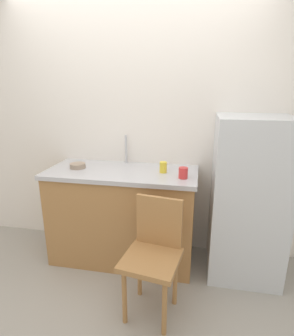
# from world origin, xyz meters

# --- Properties ---
(ground_plane) EXTENTS (8.00, 8.00, 0.00)m
(ground_plane) POSITION_xyz_m (0.00, 0.00, 0.00)
(ground_plane) COLOR #9E998E
(back_wall) EXTENTS (4.80, 0.10, 2.63)m
(back_wall) POSITION_xyz_m (0.00, 1.00, 1.31)
(back_wall) COLOR white
(back_wall) RESTS_ON ground_plane
(cabinet_base) EXTENTS (1.37, 0.60, 0.89)m
(cabinet_base) POSITION_xyz_m (-0.06, 0.65, 0.44)
(cabinet_base) COLOR #A87542
(cabinet_base) RESTS_ON ground_plane
(countertop) EXTENTS (1.41, 0.64, 0.04)m
(countertop) POSITION_xyz_m (-0.06, 0.65, 0.91)
(countertop) COLOR #B7B7BC
(countertop) RESTS_ON cabinet_base
(faucet) EXTENTS (0.02, 0.02, 0.29)m
(faucet) POSITION_xyz_m (-0.08, 0.90, 1.07)
(faucet) COLOR #B7B7BC
(faucet) RESTS_ON countertop
(refrigerator) EXTENTS (0.62, 0.59, 1.45)m
(refrigerator) POSITION_xyz_m (1.09, 0.65, 0.73)
(refrigerator) COLOR silver
(refrigerator) RESTS_ON ground_plane
(chair) EXTENTS (0.46, 0.46, 0.89)m
(chair) POSITION_xyz_m (0.35, 0.04, 0.50)
(chair) COLOR #A87542
(chair) RESTS_ON ground_plane
(terracotta_bowl) EXTENTS (0.15, 0.15, 0.05)m
(terracotta_bowl) POSITION_xyz_m (-0.50, 0.64, 0.95)
(terracotta_bowl) COLOR gray
(terracotta_bowl) RESTS_ON countertop
(cup_red) EXTENTS (0.08, 0.08, 0.09)m
(cup_red) POSITION_xyz_m (0.52, 0.53, 0.97)
(cup_red) COLOR red
(cup_red) RESTS_ON countertop
(cup_yellow) EXTENTS (0.07, 0.07, 0.10)m
(cup_yellow) POSITION_xyz_m (0.33, 0.65, 0.98)
(cup_yellow) COLOR yellow
(cup_yellow) RESTS_ON countertop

